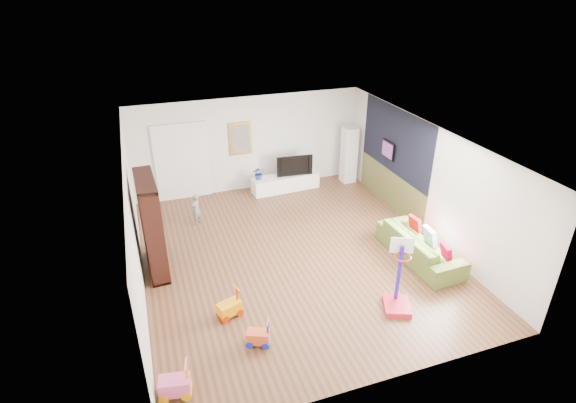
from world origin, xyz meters
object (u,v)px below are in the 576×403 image
object	(u,v)px
media_console	(285,183)
bookshelf	(152,225)
sofa	(420,246)
basketball_hoop	(401,277)

from	to	relation	value
media_console	bookshelf	bearing A→B (deg)	-147.96
media_console	bookshelf	distance (m)	4.80
sofa	basketball_hoop	xyz separation A→B (m)	(-1.33, -1.30, 0.39)
bookshelf	basketball_hoop	xyz separation A→B (m)	(4.16, -2.84, -0.32)
media_console	basketball_hoop	distance (m)	5.63
bookshelf	sofa	xyz separation A→B (m)	(5.49, -1.55, -0.72)
bookshelf	basketball_hoop	size ratio (longest dim) A/B	1.45
basketball_hoop	media_console	bearing A→B (deg)	115.75
media_console	bookshelf	xyz separation A→B (m)	(-3.84, -2.76, 0.81)
basketball_hoop	bookshelf	bearing A→B (deg)	168.18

